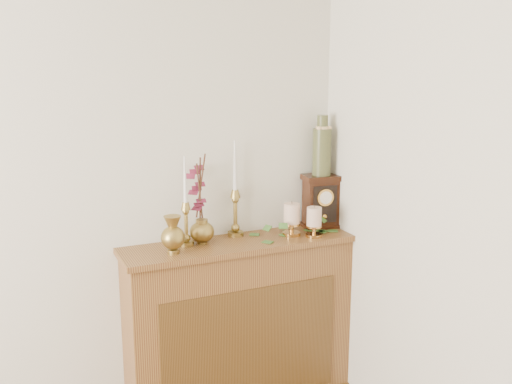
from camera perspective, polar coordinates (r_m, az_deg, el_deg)
name	(u,v)px	position (r m, az deg, el deg)	size (l,w,h in m)	color
console_shelf	(240,329)	(3.29, -1.53, -12.93)	(1.24, 0.34, 0.93)	olive
candlestick_left	(186,217)	(3.02, -6.69, -2.34)	(0.08, 0.08, 0.46)	#A08A40
candlestick_center	(235,205)	(3.16, -1.99, -1.26)	(0.09, 0.09, 0.51)	#A08A40
bud_vase	(173,235)	(2.92, -7.93, -4.08)	(0.12, 0.12, 0.19)	#A08A40
ginger_jar	(198,202)	(3.06, -5.56, -0.93)	(0.19, 0.20, 0.47)	#A08A40
pillar_candle_left	(292,218)	(3.19, 3.42, -2.45)	(0.10, 0.10, 0.19)	#BF8A43
pillar_candle_right	(314,220)	(3.17, 5.55, -2.71)	(0.09, 0.09, 0.17)	#BF8A43
ivy_garland	(301,232)	(3.22, 4.32, -3.82)	(0.44, 0.20, 0.08)	#386326
mantel_clock	(321,202)	(3.35, 6.19, -0.92)	(0.21, 0.16, 0.30)	black
ceramic_vase	(322,148)	(3.29, 6.30, 4.15)	(0.10, 0.10, 0.33)	#1B3627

